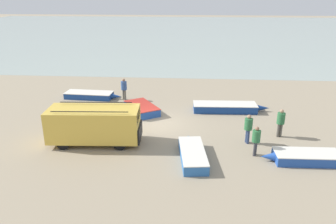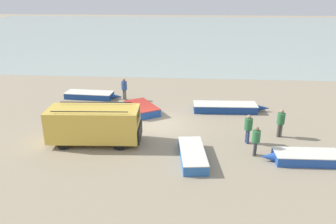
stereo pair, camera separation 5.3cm
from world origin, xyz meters
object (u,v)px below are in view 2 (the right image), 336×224
Objects in this scene: fisherman_0 at (248,126)px; fisherman_1 at (256,138)px; fisherman_2 at (281,121)px; fisherman_3 at (124,87)px; parked_van at (95,124)px; fishing_rowboat_0 at (227,107)px; fishing_rowboat_4 at (141,108)px; fishing_rowboat_3 at (192,154)px; fishing_rowboat_2 at (91,95)px; fishing_rowboat_1 at (304,157)px.

fisherman_0 reaches higher than fisherman_1.
fisherman_1 is at bearing -99.72° from fisherman_0.
fisherman_2 is 12.46m from fisherman_3.
parked_van reaches higher than fisherman_2.
fisherman_3 reaches higher than fishing_rowboat_0.
parked_van reaches higher than fisherman_1.
parked_van is at bearing 128.37° from fishing_rowboat_4.
fisherman_2 is 1.00× the size of fisherman_3.
parked_van is 1.44× the size of fishing_rowboat_4.
fishing_rowboat_3 is 3.87m from fisherman_0.
fisherman_1 is 0.95× the size of fisherman_2.
fisherman_3 reaches higher than fishing_rowboat_2.
fisherman_3 reaches higher than fisherman_1.
fishing_rowboat_1 is at bearing -30.73° from fishing_rowboat_2.
fishing_rowboat_0 reaches higher than fishing_rowboat_3.
fisherman_0 is at bearing -62.90° from fishing_rowboat_3.
fisherman_3 reaches higher than fisherman_0.
fisherman_2 is at bearing 9.99° from fisherman_0.
fishing_rowboat_0 is at bearing 106.44° from fisherman_3.
fishing_rowboat_0 is 1.33× the size of fishing_rowboat_3.
parked_van reaches higher than fisherman_3.
fisherman_1 is at bearing -13.94° from fishing_rowboat_1.
fisherman_1 reaches higher than fishing_rowboat_2.
fishing_rowboat_4 is at bearing 22.36° from fishing_rowboat_3.
fishing_rowboat_4 reaches higher than fishing_rowboat_1.
fishing_rowboat_3 is 2.41× the size of fisherman_0.
fishing_rowboat_0 is at bearing -67.39° from fishing_rowboat_1.
fisherman_3 is at bearing 1.02° from fishing_rowboat_4.
fishing_rowboat_1 is 2.32× the size of fisherman_0.
fishing_rowboat_2 is 2.70× the size of fisherman_3.
fisherman_2 reaches higher than fishing_rowboat_1.
fisherman_2 is (2.06, 1.03, 0.00)m from fisherman_0.
fishing_rowboat_0 is 3.20× the size of fisherman_3.
parked_van is 7.96m from fisherman_3.
fisherman_1 reaches higher than fishing_rowboat_4.
fisherman_2 is (5.22, 3.13, 0.77)m from fishing_rowboat_3.
fisherman_3 is at bearing -0.81° from fishing_rowboat_2.
fisherman_0 is (3.16, 2.10, 0.77)m from fishing_rowboat_3.
fishing_rowboat_2 is at bearing 166.44° from fisherman_1.
fishing_rowboat_1 is at bearing -10.39° from parked_van.
fisherman_0 is at bearing 0.79° from parked_van.
fishing_rowboat_2 is 14.82m from fisherman_1.
fisherman_3 is at bearing 123.14° from fisherman_0.
fishing_rowboat_0 is 5.39m from fisherman_0.
fishing_rowboat_4 reaches higher than fishing_rowboat_2.
fishing_rowboat_4 is at bearing -176.30° from fishing_rowboat_0.
fishing_rowboat_1 is 2.59m from fisherman_1.
fishing_rowboat_4 is (4.61, -2.91, 0.04)m from fishing_rowboat_2.
fishing_rowboat_1 is 0.86× the size of fishing_rowboat_2.
parked_van is 11.47m from fishing_rowboat_1.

